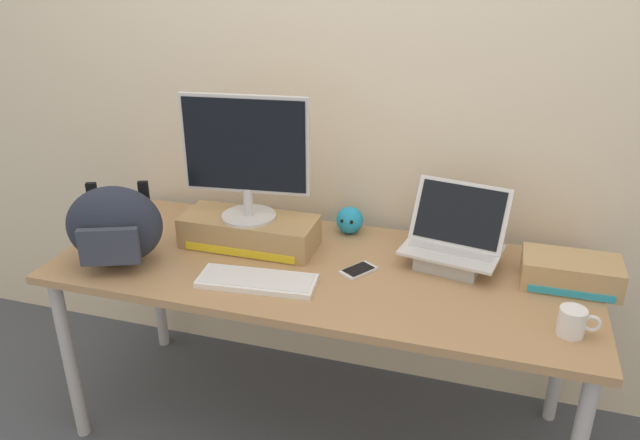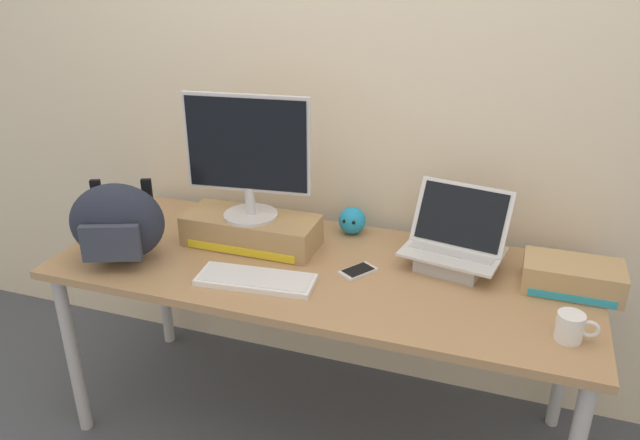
{
  "view_description": "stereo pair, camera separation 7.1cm",
  "coord_description": "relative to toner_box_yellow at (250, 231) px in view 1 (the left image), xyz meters",
  "views": [
    {
      "loc": [
        0.57,
        -1.88,
        1.82
      ],
      "look_at": [
        0.0,
        0.0,
        0.93
      ],
      "focal_mm": 34.54,
      "sensor_mm": 36.0,
      "label": 1
    },
    {
      "loc": [
        0.64,
        -1.86,
        1.82
      ],
      "look_at": [
        0.0,
        0.0,
        0.93
      ],
      "focal_mm": 34.54,
      "sensor_mm": 36.0,
      "label": 2
    }
  ],
  "objects": [
    {
      "name": "ground_plane",
      "position": [
        0.3,
        -0.08,
        -0.81
      ],
      "size": [
        20.0,
        20.0,
        0.0
      ],
      "primitive_type": "plane",
      "color": "#474C56"
    },
    {
      "name": "desktop_monitor",
      "position": [
        0.0,
        -0.0,
        0.31
      ],
      "size": [
        0.47,
        0.21,
        0.47
      ],
      "rotation": [
        0.0,
        0.0,
        0.12
      ],
      "color": "silver",
      "rests_on": "toner_box_yellow"
    },
    {
      "name": "cell_phone",
      "position": [
        0.45,
        -0.08,
        -0.05
      ],
      "size": [
        0.13,
        0.15,
        0.01
      ],
      "rotation": [
        0.0,
        0.0,
        -0.59
      ],
      "color": "silver",
      "rests_on": "desk"
    },
    {
      "name": "desk",
      "position": [
        0.3,
        -0.08,
        -0.13
      ],
      "size": [
        1.93,
        0.76,
        0.75
      ],
      "color": "#A87F56",
      "rests_on": "ground"
    },
    {
      "name": "messenger_backpack",
      "position": [
        -0.4,
        -0.27,
        0.09
      ],
      "size": [
        0.38,
        0.3,
        0.3
      ],
      "rotation": [
        0.0,
        0.0,
        0.38
      ],
      "color": "#232838",
      "rests_on": "desk"
    },
    {
      "name": "open_laptop",
      "position": [
        0.76,
        0.07,
        0.0
      ],
      "size": [
        0.38,
        0.3,
        0.28
      ],
      "rotation": [
        0.0,
        0.0,
        -0.18
      ],
      "color": "#ADADB2",
      "rests_on": "desk"
    },
    {
      "name": "external_keyboard",
      "position": [
        0.14,
        -0.27,
        -0.05
      ],
      "size": [
        0.42,
        0.19,
        0.02
      ],
      "rotation": [
        0.0,
        0.0,
        0.1
      ],
      "color": "white",
      "rests_on": "desk"
    },
    {
      "name": "plush_toy",
      "position": [
        0.34,
        0.22,
        -0.0
      ],
      "size": [
        0.11,
        0.11,
        0.11
      ],
      "color": "#2393CC",
      "rests_on": "desk"
    },
    {
      "name": "back_wall",
      "position": [
        0.3,
        0.4,
        0.49
      ],
      "size": [
        7.0,
        0.1,
        2.6
      ],
      "primitive_type": "cube",
      "color": "beige",
      "rests_on": "ground"
    },
    {
      "name": "toner_box_cyan",
      "position": [
        1.16,
        0.03,
        -0.01
      ],
      "size": [
        0.32,
        0.18,
        0.1
      ],
      "color": "tan",
      "rests_on": "desk"
    },
    {
      "name": "coffee_mug",
      "position": [
        1.15,
        -0.27,
        -0.02
      ],
      "size": [
        0.12,
        0.08,
        0.09
      ],
      "color": "silver",
      "rests_on": "desk"
    },
    {
      "name": "toner_box_yellow",
      "position": [
        0.0,
        0.0,
        0.0
      ],
      "size": [
        0.51,
        0.22,
        0.12
      ],
      "color": "#A88456",
      "rests_on": "desk"
    }
  ]
}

